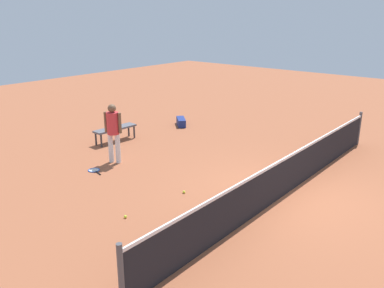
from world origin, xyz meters
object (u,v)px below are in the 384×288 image
object	(u,v)px
player_near_side	(113,128)
tennis_ball_by_net	(184,192)
tennis_ball_midcourt	(299,150)
courtside_bench	(115,129)
tennis_ball_baseline	(125,217)
equipment_bag	(181,122)
tennis_ball_near_player	(183,242)
tennis_racket_near_player	(94,170)

from	to	relation	value
player_near_side	tennis_ball_by_net	bearing A→B (deg)	83.94
tennis_ball_midcourt	courtside_bench	bearing A→B (deg)	-60.06
tennis_ball_baseline	equipment_bag	xyz separation A→B (m)	(-6.23, -3.94, 0.11)
courtside_bench	tennis_ball_by_net	bearing A→B (deg)	70.01
player_near_side	tennis_ball_midcourt	bearing A→B (deg)	139.62
tennis_ball_midcourt	player_near_side	bearing A→B (deg)	-40.38
tennis_ball_near_player	player_near_side	bearing A→B (deg)	-114.59
tennis_ball_by_net	courtside_bench	xyz separation A→B (m)	(-1.60, -4.40, 0.38)
equipment_bag	tennis_ball_by_net	bearing A→B (deg)	42.03
tennis_ball_baseline	equipment_bag	size ratio (longest dim) A/B	0.08
player_near_side	tennis_ball_near_player	xyz separation A→B (m)	(1.96, 4.28, -0.98)
tennis_ball_baseline	equipment_bag	distance (m)	7.37
courtside_bench	equipment_bag	xyz separation A→B (m)	(-2.93, 0.32, -0.28)
tennis_racket_near_player	player_near_side	bearing A→B (deg)	-174.49
tennis_ball_by_net	tennis_ball_baseline	world-z (taller)	same
player_near_side	tennis_racket_near_player	world-z (taller)	player_near_side
tennis_racket_near_player	courtside_bench	world-z (taller)	courtside_bench
tennis_ball_by_net	tennis_ball_baseline	xyz separation A→B (m)	(1.70, -0.14, 0.00)
tennis_racket_near_player	tennis_ball_by_net	distance (m)	2.84
player_near_side	equipment_bag	world-z (taller)	player_near_side
player_near_side	courtside_bench	size ratio (longest dim) A/B	1.12
tennis_ball_baseline	courtside_bench	xyz separation A→B (m)	(-3.30, -4.26, 0.38)
tennis_racket_near_player	tennis_ball_near_player	xyz separation A→B (m)	(1.17, 4.21, 0.02)
equipment_bag	tennis_racket_near_player	bearing A→B (deg)	14.29
tennis_ball_by_net	player_near_side	bearing A→B (deg)	-96.06
tennis_racket_near_player	courtside_bench	size ratio (longest dim) A/B	0.40
tennis_ball_by_net	tennis_racket_near_player	bearing A→B (deg)	-80.14
player_near_side	tennis_ball_by_net	world-z (taller)	player_near_side
courtside_bench	tennis_ball_near_player	bearing A→B (deg)	60.72
player_near_side	tennis_ball_baseline	distance (m)	3.53
tennis_ball_near_player	tennis_ball_baseline	world-z (taller)	same
equipment_bag	player_near_side	bearing A→B (deg)	15.88
tennis_racket_near_player	tennis_ball_by_net	world-z (taller)	tennis_ball_by_net
tennis_ball_baseline	equipment_bag	world-z (taller)	equipment_bag
tennis_ball_by_net	equipment_bag	distance (m)	6.10
tennis_racket_near_player	tennis_ball_midcourt	size ratio (longest dim) A/B	9.18
equipment_bag	tennis_ball_midcourt	bearing A→B (deg)	90.48
tennis_racket_near_player	tennis_ball_near_player	distance (m)	4.37
tennis_ball_midcourt	courtside_bench	distance (m)	5.95
player_near_side	tennis_ball_midcourt	world-z (taller)	player_near_side
tennis_racket_near_player	tennis_ball_near_player	size ratio (longest dim) A/B	9.18
tennis_racket_near_player	tennis_ball_baseline	distance (m)	2.92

